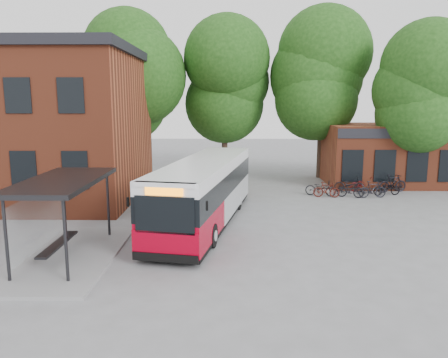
{
  "coord_description": "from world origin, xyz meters",
  "views": [
    {
      "loc": [
        1.32,
        -15.9,
        5.53
      ],
      "look_at": [
        1.1,
        3.95,
        2.0
      ],
      "focal_mm": 35.0,
      "sensor_mm": 36.0,
      "label": 1
    }
  ],
  "objects_px": {
    "bus_shelter": "(65,218)",
    "bicycle_4": "(363,184)",
    "bicycle_2": "(349,184)",
    "bicycle_0": "(321,188)",
    "bicycle_7": "(393,183)",
    "bicycle_1": "(326,190)",
    "bicycle_3": "(350,190)",
    "city_bus": "(205,192)",
    "bicycle_6": "(387,188)",
    "bicycle_5": "(372,189)"
  },
  "relations": [
    {
      "from": "bicycle_6",
      "to": "bicycle_3",
      "type": "bearing_deg",
      "value": 93.5
    },
    {
      "from": "bicycle_4",
      "to": "bicycle_7",
      "type": "xyz_separation_m",
      "value": [
        1.73,
        -0.34,
        0.11
      ]
    },
    {
      "from": "bicycle_7",
      "to": "bicycle_0",
      "type": "bearing_deg",
      "value": 88.88
    },
    {
      "from": "bicycle_3",
      "to": "city_bus",
      "type": "bearing_deg",
      "value": 145.07
    },
    {
      "from": "bicycle_5",
      "to": "bus_shelter",
      "type": "bearing_deg",
      "value": 117.43
    },
    {
      "from": "bus_shelter",
      "to": "bicycle_2",
      "type": "bearing_deg",
      "value": 41.43
    },
    {
      "from": "city_bus",
      "to": "bicycle_2",
      "type": "bearing_deg",
      "value": 50.44
    },
    {
      "from": "bicycle_1",
      "to": "bicycle_6",
      "type": "distance_m",
      "value": 3.76
    },
    {
      "from": "bicycle_1",
      "to": "bicycle_2",
      "type": "distance_m",
      "value": 2.38
    },
    {
      "from": "bus_shelter",
      "to": "bicycle_3",
      "type": "bearing_deg",
      "value": 38.04
    },
    {
      "from": "bicycle_7",
      "to": "bicycle_1",
      "type": "bearing_deg",
      "value": 94.74
    },
    {
      "from": "bicycle_7",
      "to": "bicycle_2",
      "type": "bearing_deg",
      "value": 73.94
    },
    {
      "from": "bicycle_6",
      "to": "bicycle_7",
      "type": "distance_m",
      "value": 1.17
    },
    {
      "from": "bicycle_5",
      "to": "bicycle_6",
      "type": "distance_m",
      "value": 1.29
    },
    {
      "from": "bus_shelter",
      "to": "bicycle_0",
      "type": "distance_m",
      "value": 15.48
    },
    {
      "from": "bicycle_2",
      "to": "bicycle_4",
      "type": "distance_m",
      "value": 0.95
    },
    {
      "from": "city_bus",
      "to": "bicycle_7",
      "type": "height_order",
      "value": "city_bus"
    },
    {
      "from": "bicycle_2",
      "to": "bicycle_7",
      "type": "xyz_separation_m",
      "value": [
        2.64,
        -0.08,
        0.09
      ]
    },
    {
      "from": "city_bus",
      "to": "bicycle_0",
      "type": "bearing_deg",
      "value": 53.0
    },
    {
      "from": "bicycle_1",
      "to": "bicycle_3",
      "type": "relative_size",
      "value": 0.97
    },
    {
      "from": "bicycle_7",
      "to": "city_bus",
      "type": "bearing_deg",
      "value": 107.94
    },
    {
      "from": "city_bus",
      "to": "bicycle_5",
      "type": "relative_size",
      "value": 6.89
    },
    {
      "from": "bicycle_2",
      "to": "bicycle_3",
      "type": "distance_m",
      "value": 1.68
    },
    {
      "from": "bicycle_1",
      "to": "bus_shelter",
      "type": "bearing_deg",
      "value": 140.02
    },
    {
      "from": "bicycle_0",
      "to": "bicycle_4",
      "type": "relative_size",
      "value": 1.05
    },
    {
      "from": "bicycle_0",
      "to": "bicycle_7",
      "type": "distance_m",
      "value": 4.79
    },
    {
      "from": "bicycle_2",
      "to": "bicycle_7",
      "type": "distance_m",
      "value": 2.64
    },
    {
      "from": "bicycle_2",
      "to": "bicycle_7",
      "type": "height_order",
      "value": "bicycle_7"
    },
    {
      "from": "bus_shelter",
      "to": "bicycle_1",
      "type": "height_order",
      "value": "bus_shelter"
    },
    {
      "from": "bus_shelter",
      "to": "bicycle_3",
      "type": "height_order",
      "value": "bus_shelter"
    },
    {
      "from": "bicycle_1",
      "to": "bicycle_6",
      "type": "bearing_deg",
      "value": -72.3
    },
    {
      "from": "city_bus",
      "to": "bicycle_3",
      "type": "bearing_deg",
      "value": 44.57
    },
    {
      "from": "bicycle_0",
      "to": "bicycle_6",
      "type": "relative_size",
      "value": 1.05
    },
    {
      "from": "bicycle_1",
      "to": "bicycle_6",
      "type": "height_order",
      "value": "bicycle_1"
    },
    {
      "from": "bus_shelter",
      "to": "bicycle_6",
      "type": "distance_m",
      "value": 18.66
    },
    {
      "from": "bus_shelter",
      "to": "bicycle_2",
      "type": "distance_m",
      "value": 17.76
    },
    {
      "from": "city_bus",
      "to": "bicycle_0",
      "type": "relative_size",
      "value": 6.37
    },
    {
      "from": "city_bus",
      "to": "bicycle_2",
      "type": "xyz_separation_m",
      "value": [
        8.56,
        7.14,
        -0.99
      ]
    },
    {
      "from": "bicycle_2",
      "to": "bicycle_6",
      "type": "relative_size",
      "value": 1.04
    },
    {
      "from": "bicycle_4",
      "to": "bicycle_2",
      "type": "bearing_deg",
      "value": 92.37
    },
    {
      "from": "bicycle_3",
      "to": "bicycle_5",
      "type": "bearing_deg",
      "value": -72.69
    },
    {
      "from": "bicycle_3",
      "to": "bicycle_5",
      "type": "height_order",
      "value": "bicycle_5"
    },
    {
      "from": "bicycle_1",
      "to": "bicycle_5",
      "type": "height_order",
      "value": "bicycle_5"
    },
    {
      "from": "bicycle_4",
      "to": "bicycle_5",
      "type": "height_order",
      "value": "bicycle_5"
    },
    {
      "from": "city_bus",
      "to": "bicycle_1",
      "type": "relative_size",
      "value": 7.56
    },
    {
      "from": "bus_shelter",
      "to": "bicycle_5",
      "type": "distance_m",
      "value": 17.37
    },
    {
      "from": "bicycle_4",
      "to": "bicycle_6",
      "type": "height_order",
      "value": "bicycle_4"
    },
    {
      "from": "bicycle_1",
      "to": "bicycle_4",
      "type": "xyz_separation_m",
      "value": [
        2.68,
        1.86,
        -0.0
      ]
    },
    {
      "from": "bus_shelter",
      "to": "bicycle_4",
      "type": "height_order",
      "value": "bus_shelter"
    },
    {
      "from": "bus_shelter",
      "to": "bicycle_6",
      "type": "relative_size",
      "value": 4.09
    }
  ]
}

